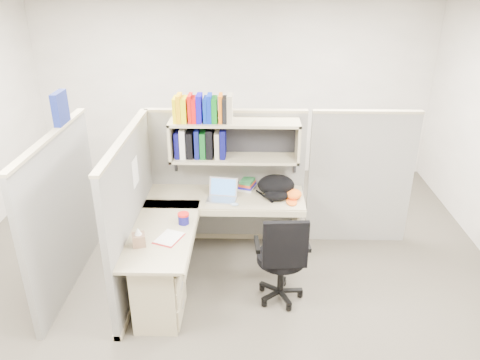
{
  "coord_description": "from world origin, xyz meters",
  "views": [
    {
      "loc": [
        0.28,
        -4.07,
        3.06
      ],
      "look_at": [
        0.17,
        0.25,
        1.08
      ],
      "focal_mm": 35.0,
      "sensor_mm": 36.0,
      "label": 1
    }
  ],
  "objects_px": {
    "desk": "(179,262)",
    "snack_canister": "(184,218)",
    "backpack": "(276,187)",
    "laptop": "(221,191)",
    "task_chair": "(281,271)"
  },
  "relations": [
    {
      "from": "laptop",
      "to": "snack_canister",
      "type": "height_order",
      "value": "laptop"
    },
    {
      "from": "task_chair",
      "to": "desk",
      "type": "bearing_deg",
      "value": 179.23
    },
    {
      "from": "backpack",
      "to": "laptop",
      "type": "bearing_deg",
      "value": 173.93
    },
    {
      "from": "desk",
      "to": "laptop",
      "type": "xyz_separation_m",
      "value": [
        0.37,
        0.76,
        0.4
      ]
    },
    {
      "from": "desk",
      "to": "backpack",
      "type": "distance_m",
      "value": 1.35
    },
    {
      "from": "desk",
      "to": "snack_canister",
      "type": "distance_m",
      "value": 0.43
    },
    {
      "from": "desk",
      "to": "snack_canister",
      "type": "xyz_separation_m",
      "value": [
        0.03,
        0.24,
        0.35
      ]
    },
    {
      "from": "laptop",
      "to": "task_chair",
      "type": "relative_size",
      "value": 0.31
    },
    {
      "from": "backpack",
      "to": "snack_canister",
      "type": "xyz_separation_m",
      "value": [
        -0.94,
        -0.6,
        -0.06
      ]
    },
    {
      "from": "backpack",
      "to": "task_chair",
      "type": "height_order",
      "value": "task_chair"
    },
    {
      "from": "snack_canister",
      "to": "task_chair",
      "type": "relative_size",
      "value": 0.11
    },
    {
      "from": "desk",
      "to": "snack_canister",
      "type": "relative_size",
      "value": 15.28
    },
    {
      "from": "task_chair",
      "to": "snack_canister",
      "type": "bearing_deg",
      "value": 165.15
    },
    {
      "from": "desk",
      "to": "laptop",
      "type": "height_order",
      "value": "laptop"
    },
    {
      "from": "desk",
      "to": "snack_canister",
      "type": "bearing_deg",
      "value": 83.85
    }
  ]
}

